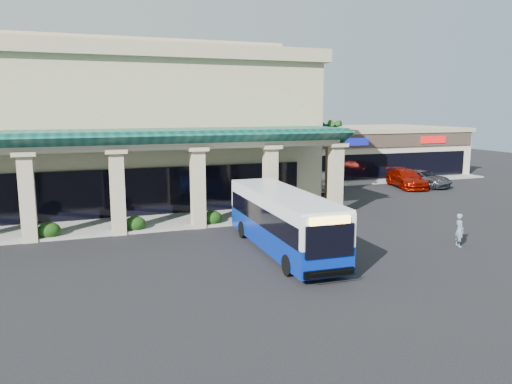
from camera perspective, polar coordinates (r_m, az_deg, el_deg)
name	(u,v)px	position (r m, az deg, el deg)	size (l,w,h in m)	color
ground	(281,245)	(25.55, 2.84, -6.11)	(110.00, 110.00, 0.00)	black
main_building	(95,125)	(38.67, -17.90, 7.30)	(30.80, 14.80, 11.35)	tan
arcade	(106,180)	(29.74, -16.82, 1.33)	(30.00, 6.20, 5.70)	#0B443A
strip_mall	(348,150)	(54.40, 10.45, 4.72)	(22.50, 12.50, 4.90)	beige
palm_0	(327,156)	(38.39, 8.14, 4.09)	(2.40, 2.40, 6.60)	#163B0F
palm_1	(320,157)	(41.53, 7.38, 3.96)	(2.40, 2.40, 5.80)	#163B0F
broadleaf_tree	(275,158)	(45.25, 2.17, 3.86)	(2.60, 2.60, 4.81)	black
transit_bus	(283,222)	(24.17, 3.07, -3.45)	(2.43, 10.45, 2.92)	#05249D
pedestrian	(459,230)	(27.12, 22.23, -4.06)	(0.62, 0.40, 1.69)	slate
car_silver	(320,181)	(42.57, 7.37, 1.31)	(1.99, 4.94, 1.68)	silver
car_red	(406,179)	(45.71, 16.82, 1.48)	(2.22, 5.45, 1.58)	#790B00
car_gray	(422,179)	(46.58, 18.40, 1.47)	(2.42, 5.25, 1.46)	#34383F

